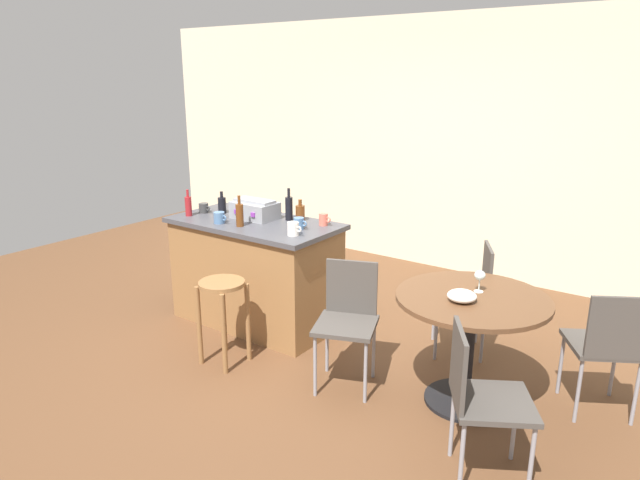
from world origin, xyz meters
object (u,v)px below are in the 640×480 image
at_px(cup_0, 324,219).
at_px(cup_2, 299,223).
at_px(bottle_4, 289,208).
at_px(cup_1, 204,208).
at_px(toolbox, 255,209).
at_px(cup_3, 219,218).
at_px(cup_4, 293,229).
at_px(bottle_2, 188,206).
at_px(kitchen_island, 256,272).
at_px(folding_chair_near, 607,343).
at_px(wine_glass, 480,276).
at_px(serving_bowl, 462,296).
at_px(folding_chair_far, 469,290).
at_px(bottle_1, 300,213).
at_px(wooden_stool, 223,303).
at_px(dining_table, 471,322).
at_px(bottle_0, 240,214).
at_px(folding_chair_left, 348,315).
at_px(folding_chair_right, 480,393).

bearing_deg(cup_0, cup_2, -114.20).
distance_m(bottle_4, cup_1, 0.81).
bearing_deg(toolbox, cup_3, -114.28).
height_order(cup_2, cup_4, cup_4).
height_order(bottle_2, cup_2, bottle_2).
height_order(kitchen_island, folding_chair_near, kitchen_island).
distance_m(kitchen_island, folding_chair_near, 2.73).
relative_size(cup_1, wine_glass, 0.83).
distance_m(bottle_4, serving_bowl, 1.81).
height_order(folding_chair_far, cup_0, cup_0).
xyz_separation_m(bottle_1, cup_2, (0.15, -0.22, -0.02)).
relative_size(wooden_stool, dining_table, 0.67).
xyz_separation_m(folding_chair_far, bottle_2, (-2.28, -0.71, 0.49)).
distance_m(folding_chair_far, bottle_0, 1.89).
distance_m(toolbox, cup_2, 0.52).
relative_size(kitchen_island, serving_bowl, 8.03).
height_order(bottle_1, cup_0, bottle_1).
distance_m(folding_chair_left, cup_2, 0.95).
bearing_deg(wine_glass, folding_chair_left, -157.26).
height_order(folding_chair_left, cup_1, cup_1).
bearing_deg(toolbox, bottle_0, -74.30).
bearing_deg(bottle_4, toolbox, -154.21).
xyz_separation_m(wooden_stool, bottle_4, (-0.08, 0.89, 0.54)).
relative_size(bottle_1, cup_3, 1.44).
height_order(folding_chair_far, cup_4, cup_4).
relative_size(folding_chair_left, bottle_2, 3.72).
distance_m(folding_chair_near, cup_0, 2.21).
bearing_deg(cup_2, folding_chair_left, -29.22).
height_order(toolbox, cup_4, toolbox).
height_order(bottle_0, bottle_1, bottle_0).
distance_m(folding_chair_left, bottle_4, 1.25).
height_order(folding_chair_right, wine_glass, wine_glass).
xyz_separation_m(folding_chair_near, cup_2, (-2.25, -0.17, 0.46)).
distance_m(cup_1, cup_4, 1.11).
bearing_deg(cup_4, wine_glass, 3.66).
bearing_deg(cup_4, serving_bowl, -4.96).
relative_size(bottle_2, bottle_4, 0.85).
bearing_deg(bottle_2, bottle_4, 26.12).
bearing_deg(wine_glass, cup_0, 168.57).
relative_size(folding_chair_right, serving_bowl, 4.78).
bearing_deg(bottle_2, kitchen_island, 18.25).
bearing_deg(bottle_1, toolbox, -155.78).
bearing_deg(kitchen_island, cup_3, -129.53).
relative_size(dining_table, cup_3, 7.66).
bearing_deg(folding_chair_near, toolbox, -177.58).
relative_size(dining_table, folding_chair_left, 1.12).
bearing_deg(wooden_stool, cup_0, 73.75).
bearing_deg(folding_chair_right, toolbox, 158.81).
relative_size(toolbox, cup_0, 3.47).
bearing_deg(folding_chair_far, toolbox, -165.53).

